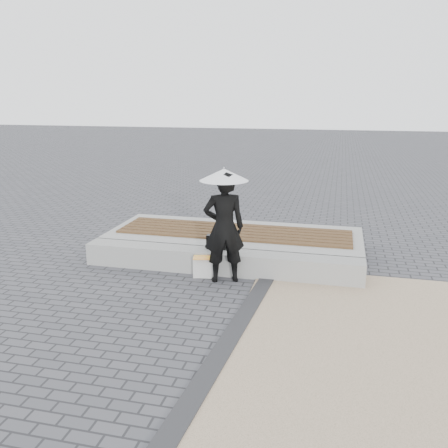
{
  "coord_description": "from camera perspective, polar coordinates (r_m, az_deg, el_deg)",
  "views": [
    {
      "loc": [
        1.97,
        -6.19,
        3.05
      ],
      "look_at": [
        0.17,
        1.22,
        1.0
      ],
      "focal_mm": 38.33,
      "sensor_mm": 36.0,
      "label": 1
    }
  ],
  "objects": [
    {
      "name": "magazine",
      "position": [
        8.2,
        -2.56,
        -4.01
      ],
      "size": [
        0.36,
        0.29,
        0.01
      ],
      "primitive_type": "cube",
      "rotation": [
        0.0,
        0.0,
        0.21
      ],
      "color": "#FE4839",
      "rests_on": "canvas_tote"
    },
    {
      "name": "ground",
      "position": [
        7.18,
        -3.68,
        -10.13
      ],
      "size": [
        80.0,
        80.0,
        0.0
      ],
      "primitive_type": "plane",
      "color": "#49494E",
      "rests_on": "ground"
    },
    {
      "name": "handbag",
      "position": [
        8.54,
        -0.89,
        -2.16
      ],
      "size": [
        0.36,
        0.14,
        0.25
      ],
      "primitive_type": "cube",
      "rotation": [
        0.0,
        0.0,
        0.03
      ],
      "color": "black",
      "rests_on": "seating_ledge"
    },
    {
      "name": "canvas_tote",
      "position": [
        8.31,
        -2.45,
        -5.14
      ],
      "size": [
        0.37,
        0.2,
        0.37
      ],
      "primitive_type": "cube",
      "rotation": [
        0.0,
        0.0,
        0.15
      ],
      "color": "silver",
      "rests_on": "ground"
    },
    {
      "name": "woman",
      "position": [
        7.92,
        0.0,
        -0.43
      ],
      "size": [
        0.8,
        0.66,
        1.88
      ],
      "primitive_type": "imported",
      "rotation": [
        0.0,
        0.0,
        3.5
      ],
      "color": "black",
      "rests_on": "ground"
    },
    {
      "name": "timber_platform",
      "position": [
        9.64,
        1.23,
        -2.16
      ],
      "size": [
        5.0,
        2.0,
        0.4
      ],
      "primitive_type": "cube",
      "color": "#9A9A96",
      "rests_on": "ground"
    },
    {
      "name": "edging_band",
      "position": [
        6.57,
        1.4,
        -12.47
      ],
      "size": [
        0.61,
        5.2,
        0.04
      ],
      "primitive_type": "cube",
      "rotation": [
        0.0,
        0.0,
        -0.07
      ],
      "color": "#2C2C2F",
      "rests_on": "ground"
    },
    {
      "name": "timber_decking",
      "position": [
        9.58,
        1.23,
        -0.91
      ],
      "size": [
        4.6,
        1.2,
        0.04
      ],
      "primitive_type": null,
      "color": "brown",
      "rests_on": "timber_platform"
    },
    {
      "name": "parasol",
      "position": [
        7.73,
        0.0,
        5.91
      ],
      "size": [
        0.8,
        0.8,
        1.02
      ],
      "rotation": [
        0.0,
        0.0,
        -0.32
      ],
      "color": "silver",
      "rests_on": "ground"
    },
    {
      "name": "seating_ledge",
      "position": [
        8.53,
        -0.52,
        -4.48
      ],
      "size": [
        5.0,
        0.45,
        0.4
      ],
      "primitive_type": "cube",
      "color": "gray",
      "rests_on": "ground"
    },
    {
      "name": "terrazzo_zone",
      "position": [
        6.57,
        23.44,
        -13.87
      ],
      "size": [
        5.0,
        5.0,
        0.02
      ],
      "primitive_type": "cube",
      "color": "#CCAF8D",
      "rests_on": "ground"
    }
  ]
}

